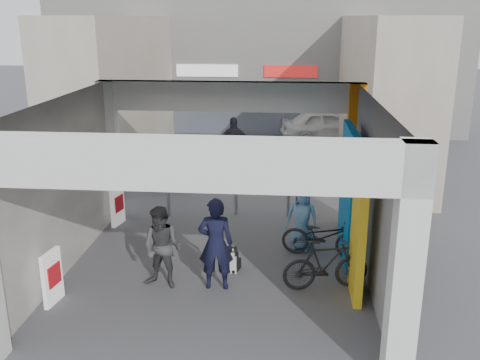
# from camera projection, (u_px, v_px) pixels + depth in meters

# --- Properties ---
(ground) EXTENTS (90.00, 90.00, 0.00)m
(ground) POSITION_uv_depth(u_px,v_px,m) (221.00, 254.00, 11.69)
(ground) COLOR #515156
(ground) RESTS_ON ground
(arcade_canopy) EXTENTS (6.40, 6.45, 6.40)m
(arcade_canopy) POSITION_uv_depth(u_px,v_px,m) (242.00, 163.00, 10.19)
(arcade_canopy) COLOR silver
(arcade_canopy) RESTS_ON ground
(far_building) EXTENTS (18.00, 4.08, 8.00)m
(far_building) POSITION_uv_depth(u_px,v_px,m) (258.00, 40.00, 23.86)
(far_building) COLOR silver
(far_building) RESTS_ON ground
(plaza_bldg_left) EXTENTS (2.00, 9.00, 5.00)m
(plaza_bldg_left) POSITION_uv_depth(u_px,v_px,m) (117.00, 91.00, 18.48)
(plaza_bldg_left) COLOR #BBAE9B
(plaza_bldg_left) RESTS_ON ground
(plaza_bldg_right) EXTENTS (2.00, 9.00, 5.00)m
(plaza_bldg_right) POSITION_uv_depth(u_px,v_px,m) (382.00, 94.00, 17.73)
(plaza_bldg_right) COLOR #BBAE9B
(plaza_bldg_right) RESTS_ON ground
(bollard_left) EXTENTS (0.09, 0.09, 0.83)m
(bollard_left) POSITION_uv_depth(u_px,v_px,m) (168.00, 200.00, 13.84)
(bollard_left) COLOR #989AA1
(bollard_left) RESTS_ON ground
(bollard_center) EXTENTS (0.09, 0.09, 0.86)m
(bollard_center) POSITION_uv_depth(u_px,v_px,m) (236.00, 198.00, 13.93)
(bollard_center) COLOR #989AA1
(bollard_center) RESTS_ON ground
(bollard_right) EXTENTS (0.09, 0.09, 0.94)m
(bollard_right) POSITION_uv_depth(u_px,v_px,m) (288.00, 198.00, 13.82)
(bollard_right) COLOR #989AA1
(bollard_right) RESTS_ON ground
(advert_board_near) EXTENTS (0.17, 0.56, 1.00)m
(advert_board_near) POSITION_uv_depth(u_px,v_px,m) (52.00, 277.00, 9.55)
(advert_board_near) COLOR white
(advert_board_near) RESTS_ON ground
(advert_board_far) EXTENTS (0.20, 0.55, 1.00)m
(advert_board_far) POSITION_uv_depth(u_px,v_px,m) (118.00, 205.00, 13.21)
(advert_board_far) COLOR white
(advert_board_far) RESTS_ON ground
(cafe_set) EXTENTS (1.49, 1.20, 0.90)m
(cafe_set) POSITION_uv_depth(u_px,v_px,m) (177.00, 176.00, 16.26)
(cafe_set) COLOR #A6A6AB
(cafe_set) RESTS_ON ground
(produce_stand) EXTENTS (1.21, 0.65, 0.80)m
(produce_stand) POSITION_uv_depth(u_px,v_px,m) (176.00, 164.00, 17.62)
(produce_stand) COLOR black
(produce_stand) RESTS_ON ground
(crate_stack) EXTENTS (0.48, 0.39, 0.56)m
(crate_stack) POSITION_uv_depth(u_px,v_px,m) (253.00, 153.00, 19.18)
(crate_stack) COLOR #195117
(crate_stack) RESTS_ON ground
(border_collie) EXTENTS (0.22, 0.42, 0.59)m
(border_collie) POSITION_uv_depth(u_px,v_px,m) (234.00, 261.00, 10.83)
(border_collie) COLOR black
(border_collie) RESTS_ON ground
(man_with_dog) EXTENTS (0.69, 0.48, 1.81)m
(man_with_dog) POSITION_uv_depth(u_px,v_px,m) (216.00, 244.00, 9.99)
(man_with_dog) COLOR black
(man_with_dog) RESTS_ON ground
(man_back_turned) EXTENTS (0.90, 0.77, 1.60)m
(man_back_turned) POSITION_uv_depth(u_px,v_px,m) (162.00, 248.00, 10.06)
(man_back_turned) COLOR #3C3C3F
(man_back_turned) RESTS_ON ground
(man_elderly) EXTENTS (0.79, 0.59, 1.45)m
(man_elderly) POSITION_uv_depth(u_px,v_px,m) (302.00, 218.00, 11.77)
(man_elderly) COLOR #5E8EB8
(man_elderly) RESTS_ON ground
(man_crates) EXTENTS (1.12, 0.63, 1.80)m
(man_crates) POSITION_uv_depth(u_px,v_px,m) (234.00, 144.00, 17.82)
(man_crates) COLOR black
(man_crates) RESTS_ON ground
(bicycle_front) EXTENTS (1.82, 0.85, 0.92)m
(bicycle_front) POSITION_uv_depth(u_px,v_px,m) (322.00, 236.00, 11.47)
(bicycle_front) COLOR black
(bicycle_front) RESTS_ON ground
(bicycle_rear) EXTENTS (1.72, 0.81, 0.99)m
(bicycle_rear) POSITION_uv_depth(u_px,v_px,m) (326.00, 265.00, 10.06)
(bicycle_rear) COLOR black
(bicycle_rear) RESTS_ON ground
(white_van) EXTENTS (4.03, 2.15, 1.31)m
(white_van) POSITION_uv_depth(u_px,v_px,m) (327.00, 125.00, 22.20)
(white_van) COLOR silver
(white_van) RESTS_ON ground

